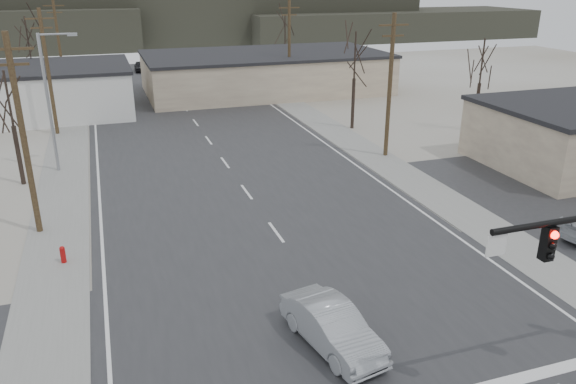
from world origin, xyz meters
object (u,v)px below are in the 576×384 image
Objects in this scene: fire_hydrant at (63,255)px; sedan_crossing at (332,327)px; car_far_b at (140,66)px; car_parked_dark_a at (563,162)px; car_far_a at (193,87)px.

fire_hydrant is 0.18× the size of sedan_crossing.
car_far_b is (8.00, 54.63, 0.26)m from fire_hydrant.
fire_hydrant is 0.20× the size of car_parked_dark_a.
car_parked_dark_a is at bearing 5.08° from fire_hydrant.
sedan_crossing reaches higher than fire_hydrant.
fire_hydrant is at bearing -96.78° from car_far_b.
car_parked_dark_a is (21.71, 12.34, -0.04)m from sedan_crossing.
car_parked_dark_a reaches higher than car_far_b.
fire_hydrant is 13.34m from sedan_crossing.
sedan_crossing is at bearing 94.93° from car_far_a.
sedan_crossing is 1.07× the size of car_parked_dark_a.
fire_hydrant is at bearing 80.33° from car_far_a.
fire_hydrant is 39.11m from car_far_a.
car_far_a is (12.26, 37.14, 0.28)m from fire_hydrant.
fire_hydrant is at bearing 122.43° from sedan_crossing.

